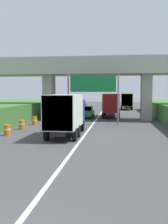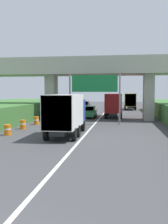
% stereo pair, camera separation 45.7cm
% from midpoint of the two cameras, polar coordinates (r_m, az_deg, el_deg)
% --- Properties ---
extents(lane_centre_stripe, '(0.20, 88.46, 0.01)m').
position_cam_midpoint_polar(lane_centre_stripe, '(29.02, 2.62, -2.84)').
color(lane_centre_stripe, white).
rests_on(lane_centre_stripe, ground).
extents(overpass_bridge, '(40.00, 4.80, 8.18)m').
position_cam_midpoint_polar(overpass_bridge, '(34.94, 3.65, 8.57)').
color(overpass_bridge, '#ADA89E').
rests_on(overpass_bridge, ground).
extents(overhead_highway_sign, '(5.88, 0.18, 5.68)m').
position_cam_midpoint_polar(overhead_highway_sign, '(29.46, 2.77, 5.50)').
color(overhead_highway_sign, slate).
rests_on(overhead_highway_sign, ground).
extents(truck_blue, '(2.44, 7.30, 3.44)m').
position_cam_midpoint_polar(truck_blue, '(21.56, -3.27, -0.14)').
color(truck_blue, black).
rests_on(truck_blue, ground).
extents(truck_yellow, '(2.44, 7.30, 3.44)m').
position_cam_midpoint_polar(truck_yellow, '(56.22, 10.32, 2.50)').
color(truck_yellow, black).
rests_on(truck_yellow, ground).
extents(truck_red, '(2.44, 7.30, 3.44)m').
position_cam_midpoint_polar(truck_red, '(38.19, 6.91, 1.74)').
color(truck_red, black).
rests_on(truck_red, ground).
extents(car_black, '(1.86, 4.10, 1.72)m').
position_cam_midpoint_polar(car_black, '(56.87, 0.47, 1.50)').
color(car_black, black).
rests_on(car_black, ground).
extents(car_green, '(1.86, 4.10, 1.72)m').
position_cam_midpoint_polar(car_green, '(36.87, 1.51, 0.01)').
color(car_green, '#236B38').
rests_on(car_green, ground).
extents(construction_barrel_2, '(0.57, 0.57, 0.90)m').
position_cam_midpoint_polar(construction_barrel_2, '(22.83, -15.93, -3.78)').
color(construction_barrel_2, orange).
rests_on(construction_barrel_2, ground).
extents(construction_barrel_3, '(0.57, 0.57, 0.90)m').
position_cam_midpoint_polar(construction_barrel_3, '(26.28, -12.83, -2.68)').
color(construction_barrel_3, orange).
rests_on(construction_barrel_3, ground).
extents(construction_barrel_4, '(0.57, 0.57, 0.90)m').
position_cam_midpoint_polar(construction_barrel_4, '(29.74, -10.04, -1.84)').
color(construction_barrel_4, orange).
rests_on(construction_barrel_4, ground).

